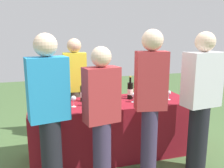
{
  "coord_description": "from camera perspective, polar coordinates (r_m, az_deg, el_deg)",
  "views": [
    {
      "loc": [
        -0.9,
        -2.99,
        1.68
      ],
      "look_at": [
        0.0,
        0.0,
        1.02
      ],
      "focal_mm": 38.11,
      "sensor_mm": 36.0,
      "label": 1
    }
  ],
  "objects": [
    {
      "name": "wine_bottle_5",
      "position": [
        3.58,
        7.98,
        -1.04
      ],
      "size": [
        0.07,
        0.07,
        0.31
      ],
      "color": "black",
      "rests_on": "tasting_table"
    },
    {
      "name": "guest_3",
      "position": [
        3.0,
        20.5,
        -3.49
      ],
      "size": [
        0.45,
        0.28,
        1.71
      ],
      "rotation": [
        0.0,
        0.0,
        0.11
      ],
      "color": "black",
      "rests_on": "ground_plane"
    },
    {
      "name": "guest_1",
      "position": [
        2.52,
        -2.5,
        -7.3
      ],
      "size": [
        0.39,
        0.26,
        1.57
      ],
      "rotation": [
        0.0,
        0.0,
        0.18
      ],
      "color": "#3F3351",
      "rests_on": "ground_plane"
    },
    {
      "name": "wine_bottle_0",
      "position": [
        3.22,
        -11.49,
        -2.71
      ],
      "size": [
        0.08,
        0.08,
        0.31
      ],
      "color": "black",
      "rests_on": "tasting_table"
    },
    {
      "name": "wine_bottle_7",
      "position": [
        3.71,
        11.73,
        -0.66
      ],
      "size": [
        0.07,
        0.07,
        0.32
      ],
      "color": "black",
      "rests_on": "tasting_table"
    },
    {
      "name": "server_pouring",
      "position": [
        3.77,
        -8.79,
        -0.26
      ],
      "size": [
        0.35,
        0.22,
        1.62
      ],
      "rotation": [
        0.0,
        0.0,
        3.11
      ],
      "color": "brown",
      "rests_on": "ground_plane"
    },
    {
      "name": "wine_bottle_4",
      "position": [
        3.48,
        5.79,
        -1.32
      ],
      "size": [
        0.07,
        0.07,
        0.32
      ],
      "color": "black",
      "rests_on": "tasting_table"
    },
    {
      "name": "wine_glass_4",
      "position": [
        3.29,
        8.1,
        -2.53
      ],
      "size": [
        0.08,
        0.08,
        0.14
      ],
      "color": "silver",
      "rests_on": "tasting_table"
    },
    {
      "name": "wine_glass_2",
      "position": [
        3.23,
        5.24,
        -2.75
      ],
      "size": [
        0.06,
        0.06,
        0.13
      ],
      "color": "silver",
      "rests_on": "tasting_table"
    },
    {
      "name": "guest_0",
      "position": [
        2.47,
        -14.84,
        -6.31
      ],
      "size": [
        0.42,
        0.28,
        1.7
      ],
      "rotation": [
        0.0,
        0.0,
        0.17
      ],
      "color": "black",
      "rests_on": "ground_plane"
    },
    {
      "name": "wine_bottle_2",
      "position": [
        3.26,
        -3.12,
        -2.19
      ],
      "size": [
        0.06,
        0.06,
        0.31
      ],
      "color": "black",
      "rests_on": "tasting_table"
    },
    {
      "name": "wine_bottle_1",
      "position": [
        3.28,
        -6.94,
        -2.24
      ],
      "size": [
        0.08,
        0.08,
        0.31
      ],
      "color": "black",
      "rests_on": "tasting_table"
    },
    {
      "name": "wine_glass_3",
      "position": [
        3.27,
        6.57,
        -2.69
      ],
      "size": [
        0.07,
        0.07,
        0.13
      ],
      "color": "silver",
      "rests_on": "tasting_table"
    },
    {
      "name": "guest_2",
      "position": [
        2.68,
        9.2,
        -3.53
      ],
      "size": [
        0.37,
        0.25,
        1.74
      ],
      "rotation": [
        0.0,
        0.0,
        -0.19
      ],
      "color": "#3F3351",
      "rests_on": "ground_plane"
    },
    {
      "name": "wine_bottle_6",
      "position": [
        3.61,
        9.62,
        -1.08
      ],
      "size": [
        0.07,
        0.07,
        0.31
      ],
      "color": "black",
      "rests_on": "tasting_table"
    },
    {
      "name": "menu_board",
      "position": [
        4.29,
        -15.23,
        -5.34
      ],
      "size": [
        0.63,
        0.08,
        0.88
      ],
      "primitive_type": "cube",
      "rotation": [
        0.0,
        0.0,
        -0.09
      ],
      "color": "white",
      "rests_on": "ground_plane"
    },
    {
      "name": "tasting_table",
      "position": [
        3.39,
        0.0,
        -10.6
      ],
      "size": [
        2.19,
        0.73,
        0.77
      ],
      "primitive_type": "cube",
      "color": "maroon",
      "rests_on": "ground_plane"
    },
    {
      "name": "wine_bottle_3",
      "position": [
        3.39,
        4.37,
        -1.58
      ],
      "size": [
        0.08,
        0.08,
        0.33
      ],
      "color": "black",
      "rests_on": "tasting_table"
    },
    {
      "name": "ground_plane",
      "position": [
        3.55,
        0.0,
        -16.37
      ],
      "size": [
        12.0,
        12.0,
        0.0
      ],
      "primitive_type": "plane",
      "color": "#476638"
    },
    {
      "name": "wine_glass_5",
      "position": [
        3.43,
        13.45,
        -2.15
      ],
      "size": [
        0.06,
        0.06,
        0.13
      ],
      "color": "silver",
      "rests_on": "tasting_table"
    },
    {
      "name": "wine_glass_1",
      "position": [
        3.07,
        -6.39,
        -3.32
      ],
      "size": [
        0.07,
        0.07,
        0.15
      ],
      "color": "silver",
      "rests_on": "tasting_table"
    },
    {
      "name": "wine_glass_0",
      "position": [
        3.05,
        -9.21,
        -3.54
      ],
      "size": [
        0.07,
        0.07,
        0.15
      ],
      "color": "silver",
      "rests_on": "tasting_table"
    }
  ]
}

